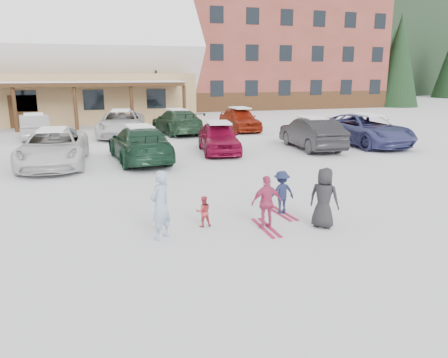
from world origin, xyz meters
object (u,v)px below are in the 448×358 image
object	(u,v)px
adult_skier	(160,205)
toddler_red	(203,211)
child_navy	(281,192)
bystander_dark	(324,198)
parked_car_2	(54,148)
parked_car_10	(122,123)
parked_car_4	(219,138)
parked_car_11	(177,122)
alpine_hotel	(245,26)
child_magenta	(267,202)
parked_car_6	(365,130)
parked_car_3	(140,144)
parked_car_5	(312,133)
lamp_post	(156,76)
parked_car_12	(240,119)
parked_car_9	(35,127)

from	to	relation	value
adult_skier	toddler_red	world-z (taller)	adult_skier
child_navy	bystander_dark	distance (m)	1.38
parked_car_2	parked_car_10	distance (m)	8.39
child_navy	bystander_dark	world-z (taller)	bystander_dark
bystander_dark	parked_car_4	xyz separation A→B (m)	(0.53, 10.52, -0.03)
parked_car_2	parked_car_4	size ratio (longest dim) A/B	1.28
parked_car_4	parked_car_11	bearing A→B (deg)	102.84
alpine_hotel	parked_car_2	xyz separation A→B (m)	(-18.57, -28.90, -7.89)
parked_car_4	child_magenta	bearing A→B (deg)	-92.09
child_navy	parked_car_6	xyz separation A→B (m)	(8.94, 9.14, 0.21)
parked_car_3	parked_car_5	size ratio (longest dim) A/B	1.10
adult_skier	lamp_post	bearing A→B (deg)	-138.75
adult_skier	parked_car_4	world-z (taller)	adult_skier
parked_car_12	adult_skier	bearing A→B (deg)	-115.51
parked_car_10	parked_car_2	bearing A→B (deg)	-104.17
toddler_red	parked_car_11	distance (m)	16.86
child_magenta	parked_car_2	xyz separation A→B (m)	(-5.29, 9.28, 0.09)
parked_car_6	child_navy	bearing A→B (deg)	-137.16
child_magenta	parked_car_9	world-z (taller)	parked_car_9
parked_car_6	parked_car_10	bearing A→B (deg)	146.76
bystander_dark	parked_car_11	world-z (taller)	parked_car_11
parked_car_11	lamp_post	bearing A→B (deg)	-96.89
alpine_hotel	parked_car_10	bearing A→B (deg)	-125.87
child_magenta	parked_car_4	size ratio (longest dim) A/B	0.31
bystander_dark	parked_car_6	distance (m)	13.39
child_navy	parked_car_11	world-z (taller)	parked_car_11
parked_car_2	parked_car_6	size ratio (longest dim) A/B	0.94
parked_car_5	bystander_dark	bearing A→B (deg)	66.67
parked_car_2	parked_car_3	world-z (taller)	parked_car_3
adult_skier	parked_car_10	world-z (taller)	adult_skier
parked_car_2	bystander_dark	bearing A→B (deg)	-52.12
toddler_red	parked_car_5	distance (m)	12.16
parked_car_4	parked_car_12	world-z (taller)	parked_car_12
parked_car_12	parked_car_5	bearing A→B (deg)	-82.79
parked_car_12	parked_car_11	bearing A→B (deg)	-178.86
parked_car_5	parked_car_12	distance (m)	7.61
child_magenta	parked_car_3	distance (m)	9.39
toddler_red	child_navy	size ratio (longest dim) A/B	0.66
alpine_hotel	parked_car_5	xyz separation A→B (m)	(-6.78, -28.36, -7.86)
toddler_red	parked_car_9	distance (m)	17.72
parked_car_5	child_navy	bearing A→B (deg)	61.00
parked_car_9	parked_car_11	bearing A→B (deg)	171.01
parked_car_11	toddler_red	bearing A→B (deg)	74.08
lamp_post	parked_car_5	size ratio (longest dim) A/B	1.29
parked_car_2	parked_car_6	xyz separation A→B (m)	(15.05, 0.81, 0.05)
alpine_hotel	parked_car_3	xyz separation A→B (m)	(-15.17, -28.98, -7.89)
parked_car_2	parked_car_9	xyz separation A→B (m)	(-1.50, 8.18, -0.04)
lamp_post	child_magenta	bearing A→B (deg)	-93.06
toddler_red	parked_car_11	world-z (taller)	parked_car_11
lamp_post	toddler_red	bearing A→B (deg)	-96.39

